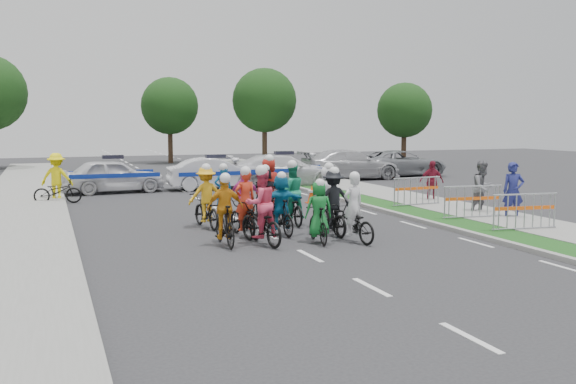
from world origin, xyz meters
name	(u,v)px	position (x,y,z in m)	size (l,w,h in m)	color
ground	(310,256)	(0.00, 0.00, 0.00)	(90.00, 90.00, 0.00)	#28282B
curb_right	(394,213)	(5.10, 5.00, 0.06)	(0.20, 60.00, 0.12)	gray
grass_strip	(412,212)	(5.80, 5.00, 0.06)	(1.20, 60.00, 0.11)	#1D4616
sidewalk_right	(457,209)	(7.60, 5.00, 0.07)	(2.40, 60.00, 0.13)	gray
sidewalk_left	(14,235)	(-6.50, 5.00, 0.07)	(3.00, 60.00, 0.13)	gray
rider_0	(353,218)	(1.72, 1.26, 0.61)	(0.92, 1.87, 1.83)	black
rider_1	(318,218)	(0.82, 1.41, 0.65)	(0.75, 1.62, 1.66)	black
rider_2	(261,215)	(-0.62, 1.74, 0.75)	(1.05, 2.08, 2.02)	black
rider_3	(225,218)	(-1.51, 1.89, 0.71)	(0.93, 1.75, 1.84)	black
rider_4	(333,208)	(1.67, 2.38, 0.73)	(1.08, 1.88, 1.88)	black
rider_5	(281,208)	(0.31, 2.81, 0.74)	(1.42, 1.69, 1.75)	black
rider_6	(245,213)	(-0.67, 2.94, 0.63)	(0.92, 1.95, 1.91)	black
rider_7	(327,202)	(2.00, 3.48, 0.74)	(0.86, 1.88, 1.92)	black
rider_8	(291,201)	(1.23, 4.43, 0.72)	(0.84, 1.94, 1.95)	black
rider_9	(244,205)	(-0.27, 4.32, 0.68)	(0.94, 1.74, 1.77)	black
rider_10	(206,203)	(-1.31, 4.73, 0.73)	(1.11, 1.92, 1.89)	black
rider_11	(265,197)	(0.71, 5.36, 0.75)	(1.41, 1.68, 1.77)	black
rider_12	(223,201)	(-0.47, 5.96, 0.60)	(0.76, 1.81, 1.80)	black
rider_13	(269,192)	(1.18, 6.38, 0.78)	(0.91, 1.98, 2.02)	black
police_car_0	(113,176)	(-2.92, 15.18, 0.74)	(1.75, 4.34, 1.48)	silver
police_car_1	(216,174)	(1.58, 14.99, 0.72)	(1.52, 4.35, 1.43)	silver
police_car_2	(284,171)	(4.87, 14.87, 0.77)	(2.15, 5.28, 1.53)	silver
civilian_sedan	(350,165)	(9.52, 17.24, 0.79)	(2.22, 5.45, 1.58)	#B2B2B7
civilian_suv	(400,163)	(12.87, 17.78, 0.74)	(2.45, 5.31, 1.48)	gray
spectator_0	(513,191)	(8.03, 2.73, 0.92)	(0.67, 0.44, 1.83)	navy
spectator_1	(483,188)	(7.92, 4.08, 0.90)	(0.87, 0.68, 1.80)	slate
spectator_2	(432,182)	(8.09, 7.36, 0.80)	(0.94, 0.39, 1.60)	maroon
marshal_hiviz	(57,177)	(-5.27, 12.89, 0.94)	(1.21, 0.69, 1.87)	#FFEC0D
barrier_0	(525,214)	(6.70, 0.65, 0.56)	(2.00, 0.50, 1.12)	#A5A8AD
barrier_1	(472,203)	(6.70, 2.98, 0.56)	(2.00, 0.50, 1.12)	#A5A8AD
barrier_2	(417,193)	(6.70, 6.18, 0.56)	(2.00, 0.50, 1.12)	#A5A8AD
cone_0	(312,194)	(3.76, 8.82, 0.34)	(0.40, 0.40, 0.70)	#F24C0C
cone_1	(333,183)	(6.43, 12.69, 0.34)	(0.40, 0.40, 0.70)	#F24C0C
parked_bike	(58,191)	(-5.26, 12.17, 0.46)	(0.61, 1.74, 0.92)	black
tree_1	(264,101)	(9.00, 30.00, 4.54)	(4.55, 4.55, 6.82)	#382619
tree_2	(404,110)	(18.00, 26.00, 3.83)	(3.85, 3.85, 5.77)	#382619
tree_4	(170,106)	(3.00, 34.00, 4.19)	(4.20, 4.20, 6.30)	#382619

